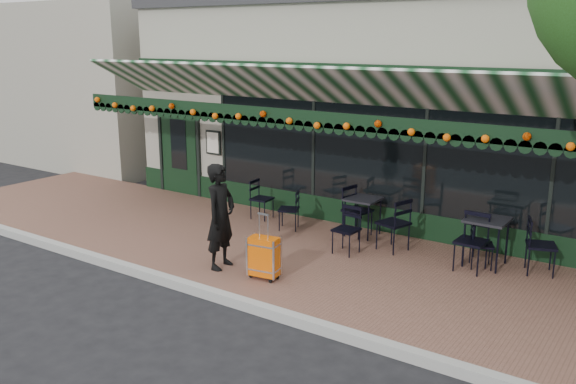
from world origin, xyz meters
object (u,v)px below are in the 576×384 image
Objects in this scene: woman at (221,216)px; chair_a_left at (393,224)px; chair_b_left at (289,210)px; suitcase at (264,257)px; cafe_table_a at (487,223)px; chair_a_right at (482,245)px; cafe_table_b at (363,202)px; chair_b_front at (346,230)px; chair_b_right at (357,211)px; chair_a_front at (471,242)px; chair_a_extra at (541,246)px; chair_solo at (262,199)px.

woman is 1.79× the size of chair_a_left.
chair_b_left is at bearing -0.81° from woman.
woman is at bearing 170.49° from suitcase.
chair_a_right is at bearing -101.19° from cafe_table_a.
cafe_table_b is 1.11m from chair_b_front.
woman is 2.26m from chair_b_front.
chair_b_right is (-2.48, 0.34, 0.10)m from chair_a_right.
chair_b_right is (1.30, 0.42, 0.08)m from chair_b_left.
chair_a_front is (-0.10, -0.25, 0.10)m from chair_a_right.
cafe_table_b is 2.39m from chair_a_front.
suitcase is 1.15× the size of chair_a_extra.
chair_b_right is at bearing 168.13° from chair_a_front.
chair_b_front is at bearing 87.66° from chair_a_extra.
chair_b_front is at bearing -77.64° from cafe_table_b.
chair_a_left reaches higher than cafe_table_a.
cafe_table_b is at bearing 57.40° from chair_a_right.
chair_solo is at bearing 162.95° from chair_b_front.
cafe_table_a reaches higher than chair_a_right.
chair_b_front reaches higher than chair_a_right.
chair_a_right is at bearing -87.04° from chair_b_right.
woman reaches higher than chair_a_front.
chair_b_right is (-2.51, 0.21, -0.25)m from cafe_table_a.
woman reaches higher than chair_a_left.
chair_a_right is at bearing 108.48° from chair_a_left.
chair_a_right is (-0.02, -0.12, -0.35)m from cafe_table_a.
chair_a_right is 0.28m from chair_a_front.
chair_solo is (-2.26, -0.18, -0.25)m from cafe_table_b.
chair_b_right is at bearing 58.87° from chair_a_right.
chair_b_right is 1.14× the size of chair_b_front.
woman is 1.82× the size of chair_b_right.
chair_a_front is 3.68m from chair_b_left.
suitcase is 1.39× the size of chair_a_right.
woman is 2.97m from chair_b_right.
chair_b_left is at bearing 67.88° from chair_a_right.
chair_a_left reaches higher than chair_b_front.
woman is 2.07× the size of chair_b_front.
cafe_table_a is 0.89m from chair_a_extra.
woman is at bearing -161.55° from chair_solo.
cafe_table_a is 0.37m from chair_a_right.
woman reaches higher than chair_a_right.
chair_a_left is at bearing 47.90° from chair_b_front.
chair_a_right is 0.96× the size of chair_b_left.
suitcase is 1.43× the size of cafe_table_b.
woman is 2.36× the size of cafe_table_b.
chair_b_right is 1.06m from chair_b_front.
chair_a_extra is (2.42, 0.31, -0.03)m from chair_a_left.
chair_b_right is (-3.34, 0.08, 0.02)m from chair_a_extra.
suitcase is 3.36m from chair_a_front.
chair_a_extra is 3.35m from chair_b_right.
chair_a_left is 1.16× the size of chair_b_front.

